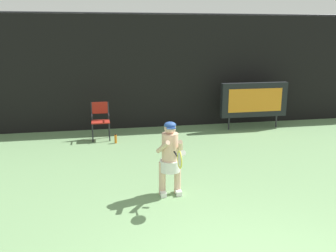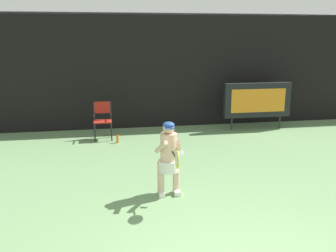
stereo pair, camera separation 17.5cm
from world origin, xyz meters
name	(u,v)px [view 1 (the left image)]	position (x,y,z in m)	size (l,w,h in m)	color
backdrop_screen	(152,72)	(0.00, 8.50, 1.81)	(18.00, 0.12, 3.66)	black
scoreboard	(254,100)	(3.18, 7.62, 0.95)	(2.20, 0.21, 1.50)	black
umpire_chair	(100,118)	(-1.72, 7.29, 0.62)	(0.52, 0.44, 1.08)	black
water_bottle	(116,139)	(-1.33, 6.78, 0.12)	(0.07, 0.07, 0.27)	orange
tennis_player	(170,156)	(-0.49, 3.11, 0.77)	(0.53, 0.60, 1.43)	white
tennis_racket	(179,159)	(-0.47, 2.45, 0.93)	(0.03, 0.60, 0.31)	black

